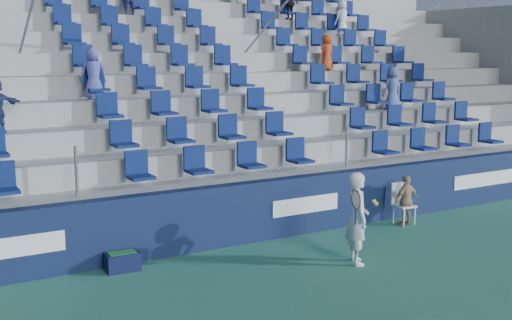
{
  "coord_description": "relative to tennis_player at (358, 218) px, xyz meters",
  "views": [
    {
      "loc": [
        -5.85,
        -7.58,
        3.74
      ],
      "look_at": [
        0.2,
        2.8,
        1.7
      ],
      "focal_mm": 45.0,
      "sensor_mm": 36.0,
      "label": 1
    }
  ],
  "objects": [
    {
      "name": "ground",
      "position": [
        -1.24,
        -1.02,
        -0.83
      ],
      "size": [
        70.0,
        70.0,
        0.0
      ],
      "primitive_type": "plane",
      "color": "#2F6F58",
      "rests_on": "ground"
    },
    {
      "name": "sponsor_wall",
      "position": [
        -1.24,
        2.13,
        -0.23
      ],
      "size": [
        24.0,
        0.32,
        1.2
      ],
      "color": "#101C3D",
      "rests_on": "ground"
    },
    {
      "name": "grandstand",
      "position": [
        -1.24,
        7.22,
        1.31
      ],
      "size": [
        24.0,
        8.17,
        6.63
      ],
      "color": "#A4A49F",
      "rests_on": "ground"
    },
    {
      "name": "tennis_player",
      "position": [
        0.0,
        0.0,
        0.0
      ],
      "size": [
        0.71,
        0.71,
        1.65
      ],
      "color": "silver",
      "rests_on": "ground"
    },
    {
      "name": "line_judge_chair",
      "position": [
        2.56,
        1.63,
        -0.31
      ],
      "size": [
        0.43,
        0.44,
        0.91
      ],
      "color": "white",
      "rests_on": "ground"
    },
    {
      "name": "line_judge",
      "position": [
        2.56,
        1.48,
        -0.28
      ],
      "size": [
        0.65,
        0.28,
        1.11
      ],
      "primitive_type": "imported",
      "rotation": [
        0.0,
        0.0,
        3.16
      ],
      "color": "tan",
      "rests_on": "ground"
    },
    {
      "name": "ball_bin",
      "position": [
        -3.74,
        1.73,
        -0.65
      ],
      "size": [
        0.6,
        0.42,
        0.32
      ],
      "color": "#0E1335",
      "rests_on": "ground"
    }
  ]
}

